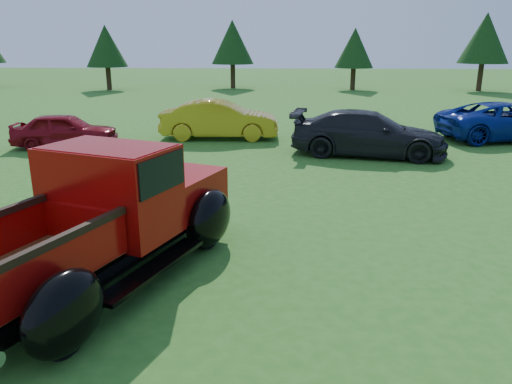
% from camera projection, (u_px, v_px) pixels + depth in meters
% --- Properties ---
extents(ground, '(120.00, 120.00, 0.00)m').
position_uv_depth(ground, '(235.00, 249.00, 8.66)').
color(ground, '#2A611B').
rests_on(ground, ground).
extents(tree_west, '(2.94, 2.94, 4.60)m').
position_uv_depth(tree_west, '(106.00, 46.00, 36.06)').
color(tree_west, '#332114').
rests_on(tree_west, ground).
extents(tree_mid_left, '(3.20, 3.20, 5.00)m').
position_uv_depth(tree_mid_left, '(232.00, 42.00, 37.46)').
color(tree_mid_left, '#332114').
rests_on(tree_mid_left, ground).
extents(tree_mid_right, '(2.82, 2.82, 4.40)m').
position_uv_depth(tree_mid_right, '(355.00, 48.00, 36.18)').
color(tree_mid_right, '#332114').
rests_on(tree_mid_right, ground).
extents(tree_east, '(3.46, 3.46, 5.40)m').
position_uv_depth(tree_east, '(485.00, 38.00, 35.06)').
color(tree_east, '#332114').
rests_on(tree_east, ground).
extents(pickup_truck, '(3.92, 5.65, 1.97)m').
position_uv_depth(pickup_truck, '(113.00, 212.00, 7.69)').
color(pickup_truck, black).
rests_on(pickup_truck, ground).
extents(show_car_red, '(3.57, 1.81, 1.16)m').
position_uv_depth(show_car_red, '(65.00, 130.00, 16.76)').
color(show_car_red, maroon).
rests_on(show_car_red, ground).
extents(show_car_yellow, '(4.31, 1.63, 1.40)m').
position_uv_depth(show_car_yellow, '(220.00, 120.00, 18.28)').
color(show_car_yellow, gold).
rests_on(show_car_yellow, ground).
extents(show_car_grey, '(5.07, 2.83, 1.39)m').
position_uv_depth(show_car_grey, '(368.00, 133.00, 15.58)').
color(show_car_grey, black).
rests_on(show_car_grey, ground).
extents(show_car_blue, '(5.23, 3.12, 1.36)m').
position_uv_depth(show_car_blue, '(507.00, 121.00, 18.02)').
color(show_car_blue, navy).
rests_on(show_car_blue, ground).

